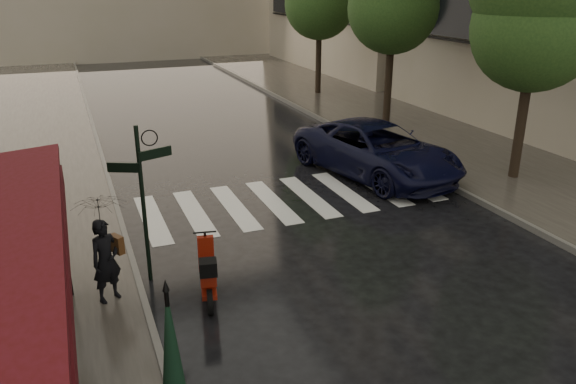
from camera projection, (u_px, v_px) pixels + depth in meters
ground at (258, 354)px, 8.82m from camera, size 120.00×120.00×0.00m
sidewalk_near at (0, 164)px, 17.67m from camera, size 6.00×60.00×0.12m
sidewalk_far at (402, 123)px, 22.76m from camera, size 5.50×60.00×0.12m
curb_near at (101, 154)px, 18.72m from camera, size 0.12×60.00×0.16m
curb_far at (340, 129)px, 21.79m from camera, size 0.12×60.00×0.16m
crosswalk at (291, 199)px, 15.05m from camera, size 7.85×3.20×0.01m
signpost at (143, 192)px, 10.36m from camera, size 1.17×0.29×3.10m
pedestrian_with_umbrella at (101, 218)px, 9.56m from camera, size 1.25×1.25×2.39m
scooter at (208, 274)px, 10.20m from camera, size 0.61×1.62×1.08m
parked_car at (376, 150)px, 16.66m from camera, size 3.73×6.01×1.55m
parasol_back at (27, 357)px, 6.73m from camera, size 0.40×0.40×2.14m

